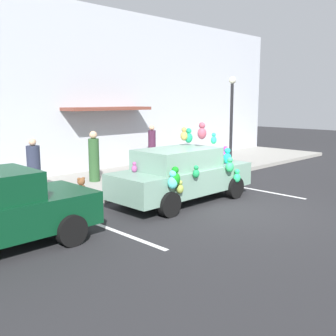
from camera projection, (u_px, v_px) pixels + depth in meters
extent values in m
plane|color=#262628|center=(232.00, 210.00, 10.48)|extent=(60.00, 60.00, 0.00)
cube|color=gray|center=(116.00, 181.00, 13.97)|extent=(24.00, 4.00, 0.15)
cube|color=#B2B7C1|center=(79.00, 91.00, 14.95)|extent=(24.00, 0.30, 6.40)
cube|color=brown|center=(107.00, 109.00, 15.26)|extent=(3.60, 1.10, 0.12)
cube|color=silver|center=(254.00, 189.00, 12.94)|extent=(0.12, 3.60, 0.01)
cube|color=silver|center=(111.00, 229.00, 8.95)|extent=(0.12, 3.60, 0.01)
cube|color=gray|center=(183.00, 179.00, 11.32)|extent=(4.40, 1.64, 0.68)
cube|color=gray|center=(178.00, 159.00, 11.06)|extent=(2.29, 1.45, 0.56)
cylinder|color=black|center=(193.00, 180.00, 12.89)|extent=(0.64, 0.22, 0.64)
cylinder|color=black|center=(235.00, 188.00, 11.74)|extent=(0.64, 0.22, 0.64)
cylinder|color=black|center=(127.00, 194.00, 11.00)|extent=(0.64, 0.22, 0.64)
cylinder|color=black|center=(169.00, 204.00, 9.85)|extent=(0.64, 0.22, 0.64)
ellipsoid|color=#2F8F61|center=(221.00, 161.00, 11.49)|extent=(0.25, 0.20, 0.29)
sphere|color=#2F8F61|center=(221.00, 154.00, 11.46)|extent=(0.16, 0.16, 0.16)
ellipsoid|color=#AF6924|center=(194.00, 159.00, 12.06)|extent=(0.19, 0.15, 0.22)
sphere|color=#AF6924|center=(194.00, 155.00, 12.03)|extent=(0.12, 0.12, 0.12)
ellipsoid|color=tan|center=(184.00, 136.00, 11.67)|extent=(0.23, 0.19, 0.27)
sphere|color=tan|center=(184.00, 130.00, 11.64)|extent=(0.15, 0.15, 0.15)
ellipsoid|color=#1DA06B|center=(189.00, 138.00, 11.83)|extent=(0.25, 0.21, 0.30)
sphere|color=#1DA06B|center=(189.00, 131.00, 11.80)|extent=(0.16, 0.16, 0.16)
ellipsoid|color=#148C1C|center=(175.00, 179.00, 9.72)|extent=(0.28, 0.23, 0.33)
sphere|color=#148C1C|center=(175.00, 170.00, 9.69)|extent=(0.18, 0.18, 0.18)
ellipsoid|color=#A34785|center=(134.00, 169.00, 10.52)|extent=(0.16, 0.13, 0.19)
sphere|color=#A34785|center=(134.00, 164.00, 10.50)|extent=(0.10, 0.10, 0.10)
ellipsoid|color=#BEC453|center=(220.00, 157.00, 12.74)|extent=(0.16, 0.13, 0.19)
sphere|color=#BEC453|center=(221.00, 153.00, 12.72)|extent=(0.10, 0.10, 0.10)
ellipsoid|color=#1DD3BF|center=(227.00, 158.00, 11.91)|extent=(0.28, 0.23, 0.33)
sphere|color=#1DD3BF|center=(227.00, 151.00, 11.87)|extent=(0.18, 0.18, 0.18)
ellipsoid|color=#B631B4|center=(225.00, 156.00, 12.52)|extent=(0.27, 0.22, 0.32)
sphere|color=#B631B4|center=(226.00, 149.00, 12.48)|extent=(0.17, 0.17, 0.17)
ellipsoid|color=#32CC6B|center=(230.00, 167.00, 11.27)|extent=(0.26, 0.21, 0.30)
sphere|color=#32CC6B|center=(230.00, 160.00, 11.24)|extent=(0.16, 0.16, 0.16)
ellipsoid|color=#9F4254|center=(202.00, 133.00, 11.28)|extent=(0.28, 0.23, 0.33)
sphere|color=#9F4254|center=(202.00, 125.00, 11.25)|extent=(0.18, 0.18, 0.18)
ellipsoid|color=#D45989|center=(165.00, 166.00, 10.72)|extent=(0.23, 0.19, 0.27)
sphere|color=#D45989|center=(165.00, 159.00, 10.68)|extent=(0.15, 0.15, 0.15)
ellipsoid|color=#27EA8D|center=(214.00, 140.00, 11.58)|extent=(0.19, 0.15, 0.22)
sphere|color=#27EA8D|center=(214.00, 135.00, 11.55)|extent=(0.12, 0.12, 0.12)
ellipsoid|color=#59E4DA|center=(173.00, 183.00, 9.68)|extent=(0.27, 0.22, 0.32)
sphere|color=#59E4DA|center=(173.00, 174.00, 9.65)|extent=(0.17, 0.17, 0.17)
ellipsoid|color=#92A844|center=(180.00, 189.00, 9.94)|extent=(0.20, 0.16, 0.23)
sphere|color=#92A844|center=(180.00, 183.00, 9.91)|extent=(0.13, 0.13, 0.13)
ellipsoid|color=#1B994E|center=(196.00, 174.00, 10.31)|extent=(0.19, 0.16, 0.23)
sphere|color=#1B994E|center=(196.00, 168.00, 10.28)|extent=(0.12, 0.12, 0.12)
ellipsoid|color=#2BD178|center=(237.00, 178.00, 11.60)|extent=(0.23, 0.19, 0.28)
sphere|color=#2BD178|center=(237.00, 171.00, 11.57)|extent=(0.15, 0.15, 0.15)
cylinder|color=black|center=(32.00, 213.00, 9.07)|extent=(0.64, 0.22, 0.64)
cylinder|color=black|center=(71.00, 230.00, 7.89)|extent=(0.64, 0.22, 0.64)
ellipsoid|color=brown|center=(81.00, 191.00, 11.19)|extent=(0.31, 0.26, 0.39)
sphere|color=brown|center=(81.00, 182.00, 11.14)|extent=(0.22, 0.22, 0.22)
sphere|color=brown|center=(79.00, 179.00, 11.08)|extent=(0.09, 0.09, 0.09)
sphere|color=brown|center=(83.00, 178.00, 11.18)|extent=(0.09, 0.09, 0.09)
cylinder|color=black|center=(231.00, 127.00, 15.83)|extent=(0.12, 0.12, 3.35)
sphere|color=#EAEACC|center=(232.00, 80.00, 15.53)|extent=(0.28, 0.28, 0.28)
cylinder|color=#421E36|center=(152.00, 148.00, 16.51)|extent=(0.31, 0.31, 1.49)
sphere|color=tan|center=(152.00, 128.00, 16.37)|extent=(0.21, 0.21, 0.21)
cylinder|color=#262C3F|center=(34.00, 170.00, 11.66)|extent=(0.39, 0.39, 1.41)
sphere|color=tan|center=(32.00, 142.00, 11.52)|extent=(0.22, 0.22, 0.22)
cylinder|color=#2A4F28|center=(94.00, 160.00, 13.41)|extent=(0.36, 0.36, 1.45)
sphere|color=tan|center=(93.00, 135.00, 13.27)|extent=(0.26, 0.26, 0.26)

